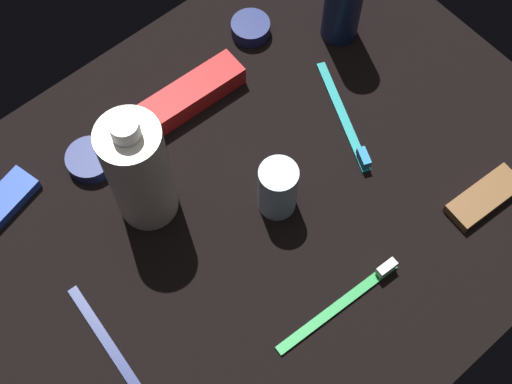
{
  "coord_description": "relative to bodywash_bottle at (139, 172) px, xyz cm",
  "views": [
    {
      "loc": [
        24.21,
        28.54,
        81.17
      ],
      "look_at": [
        0.0,
        0.0,
        3.0
      ],
      "focal_mm": 48.82,
      "sensor_mm": 36.0,
      "label": 1
    }
  ],
  "objects": [
    {
      "name": "deodorant_stick",
      "position": [
        -12.51,
        10.52,
        -4.71
      ],
      "size": [
        4.89,
        4.89,
        8.63
      ],
      "primitive_type": "cylinder",
      "color": "silver",
      "rests_on": "ground_plane"
    },
    {
      "name": "bodywash_bottle",
      "position": [
        0.0,
        0.0,
        0.0
      ],
      "size": [
        7.49,
        7.49,
        19.81
      ],
      "color": "silver",
      "rests_on": "ground_plane"
    },
    {
      "name": "toothbrush_navy",
      "position": [
        14.58,
        13.24,
        -8.42
      ],
      "size": [
        2.34,
        18.04,
        2.1
      ],
      "color": "navy",
      "rests_on": "ground_plane"
    },
    {
      "name": "ground_plane",
      "position": [
        -10.59,
        8.65,
        -9.63
      ],
      "size": [
        84.0,
        64.0,
        1.2
      ],
      "primitive_type": "cube",
      "color": "black"
    },
    {
      "name": "cream_tin_left",
      "position": [
        2.32,
        -9.67,
        -8.03
      ],
      "size": [
        6.24,
        6.24,
        1.98
      ],
      "primitive_type": "cylinder",
      "color": "navy",
      "rests_on": "ground_plane"
    },
    {
      "name": "snack_bar_blue",
      "position": [
        14.67,
        -11.79,
        -8.28
      ],
      "size": [
        11.06,
        6.44,
        1.5
      ],
      "primitive_type": "cube",
      "rotation": [
        0.0,
        0.0,
        0.25
      ],
      "color": "blue",
      "rests_on": "ground_plane"
    },
    {
      "name": "toothpaste_box_red",
      "position": [
        -12.75,
        -8.83,
        -7.43
      ],
      "size": [
        17.76,
        5.08,
        3.2
      ],
      "primitive_type": "cube",
      "rotation": [
        0.0,
        0.0,
        -0.04
      ],
      "color": "red",
      "rests_on": "ground_plane"
    },
    {
      "name": "toothbrush_green",
      "position": [
        -10.17,
        25.64,
        -8.42
      ],
      "size": [
        18.04,
        2.32,
        2.1
      ],
      "color": "green",
      "rests_on": "ground_plane"
    },
    {
      "name": "toothbrush_teal",
      "position": [
        -27.5,
        7.5,
        -8.42
      ],
      "size": [
        8.15,
        17.03,
        2.1
      ],
      "color": "teal",
      "rests_on": "ground_plane"
    },
    {
      "name": "snack_bar_brown",
      "position": [
        -33.08,
        27.3,
        -8.28
      ],
      "size": [
        10.65,
        4.7,
        1.5
      ],
      "primitive_type": "cube",
      "rotation": [
        0.0,
        0.0,
        -0.07
      ],
      "color": "brown",
      "rests_on": "ground_plane"
    },
    {
      "name": "cream_tin_right",
      "position": [
        -27.52,
        -12.52,
        -7.93
      ],
      "size": [
        5.64,
        5.64,
        2.19
      ],
      "primitive_type": "cylinder",
      "color": "navy",
      "rests_on": "ground_plane"
    }
  ]
}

